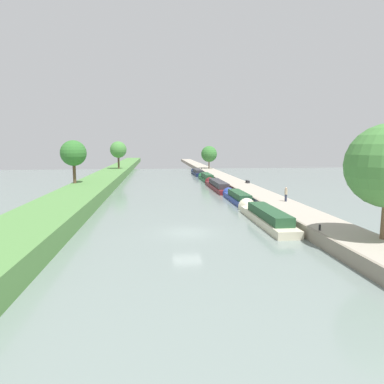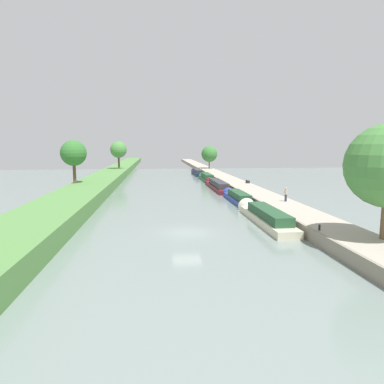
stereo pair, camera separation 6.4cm
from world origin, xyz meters
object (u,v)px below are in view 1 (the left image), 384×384
Objects in this scene: narrowboat_blue at (237,197)px; narrowboat_cream at (264,216)px; narrowboat_maroon at (217,185)px; mooring_bollard_far at (202,168)px; narrowboat_green at (206,178)px; narrowboat_navy at (197,172)px; mooring_bollard_near at (320,227)px; person_walking at (286,194)px; park_bench at (248,181)px.

narrowboat_cream is at bearing -91.20° from narrowboat_blue.
narrowboat_maroon is (-0.30, 13.32, 0.05)m from narrowboat_blue.
mooring_bollard_far is at bearing 86.70° from narrowboat_maroon.
narrowboat_blue is 0.70× the size of narrowboat_maroon.
narrowboat_navy is (-0.20, 14.30, -0.02)m from narrowboat_green.
narrowboat_navy reaches higher than narrowboat_blue.
narrowboat_cream is 39.50m from narrowboat_green.
narrowboat_navy is 27.84× the size of mooring_bollard_near.
narrowboat_navy is at bearing 95.36° from person_walking.
narrowboat_maroon reaches higher than narrowboat_blue.
mooring_bollard_far reaches higher than narrowboat_blue.
park_bench reaches higher than narrowboat_blue.
person_walking is (4.51, -19.80, 1.25)m from narrowboat_maroon.
narrowboat_green reaches higher than park_bench.
narrowboat_green reaches higher than narrowboat_maroon.
narrowboat_cream is at bearing -101.86° from park_bench.
person_walking is 3.69× the size of mooring_bollard_near.
narrowboat_blue is 13.33m from narrowboat_maroon.
narrowboat_cream reaches higher than mooring_bollard_near.
mooring_bollard_near is at bearing -95.86° from park_bench.
narrowboat_cream is 12.21m from narrowboat_blue.
narrowboat_blue is 19.84m from mooring_bollard_near.
mooring_bollard_far is 34.60m from park_bench.
narrowboat_blue is 41.60m from narrowboat_navy.
narrowboat_cream is 7.82m from mooring_bollard_near.
narrowboat_navy reaches higher than mooring_bollard_near.
narrowboat_blue is 0.88× the size of narrowboat_green.
narrowboat_maroon is at bearing -93.30° from mooring_bollard_far.
mooring_bollard_near is 32.77m from park_bench.
narrowboat_blue is 7.84m from person_walking.
narrowboat_maroon is 1.26× the size of narrowboat_navy.
person_walking is at bearing 79.12° from mooring_bollard_near.
narrowboat_maroon reaches higher than park_bench.
narrowboat_green is at bearing 109.45° from park_bench.
narrowboat_green is (-0.10, 27.29, 0.06)m from narrowboat_blue.
narrowboat_maroon reaches higher than narrowboat_navy.
narrowboat_maroon is 35.03× the size of mooring_bollard_near.
mooring_bollard_far is at bearing 84.97° from narrowboat_green.
narrowboat_maroon is 13.97m from narrowboat_green.
narrowboat_maroon is 34.01m from mooring_bollard_far.
mooring_bollard_near is (1.76, -47.06, 0.60)m from narrowboat_green.
narrowboat_cream is 7.37m from person_walking.
narrowboat_blue is at bearing 88.80° from narrowboat_cream.
person_walking reaches higher than narrowboat_navy.
narrowboat_maroon is 28.27m from narrowboat_navy.
narrowboat_navy is (-0.05, 53.80, -0.01)m from narrowboat_cream.
narrowboat_cream is 1.05× the size of narrowboat_navy.
narrowboat_blue is 7.37× the size of park_bench.
narrowboat_navy is 27.84× the size of mooring_bollard_far.
narrowboat_green is at bearing -89.19° from narrowboat_navy.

